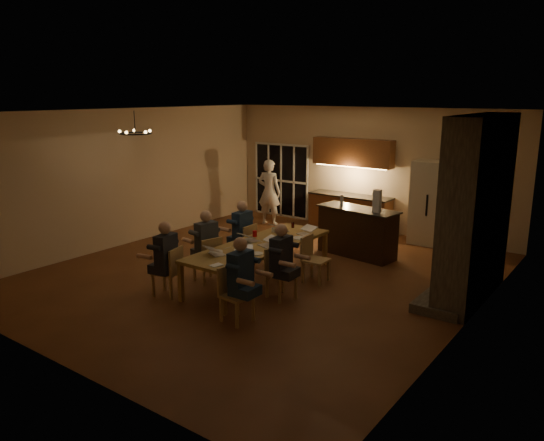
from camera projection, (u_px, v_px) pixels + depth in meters
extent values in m
plane|color=brown|center=(263.00, 274.00, 10.63)|extent=(9.00, 9.00, 0.00)
cube|color=#C7AD8D|center=(367.00, 169.00, 13.80)|extent=(8.00, 0.04, 3.20)
cube|color=#C7AD8D|center=(128.00, 177.00, 12.56)|extent=(0.04, 9.00, 3.20)
cube|color=#C7AD8D|center=(476.00, 226.00, 7.95)|extent=(0.04, 9.00, 3.20)
cube|color=white|center=(262.00, 111.00, 9.88)|extent=(8.00, 9.00, 0.04)
cube|color=black|center=(281.00, 181.00, 15.44)|extent=(1.86, 0.08, 2.10)
cube|color=#635C4E|center=(477.00, 209.00, 9.08)|extent=(0.58, 2.50, 3.20)
cube|color=beige|center=(432.00, 203.00, 12.56)|extent=(0.90, 0.68, 2.00)
cube|color=#A78542|center=(260.00, 263.00, 10.15)|extent=(1.10, 3.34, 0.75)
cube|color=black|center=(357.00, 232.00, 11.74)|extent=(1.91, 0.93, 1.08)
imported|color=silver|center=(269.00, 192.00, 14.49)|extent=(0.73, 0.55, 1.80)
torus|color=black|center=(135.00, 133.00, 10.62)|extent=(0.65, 0.65, 0.03)
cylinder|color=white|center=(241.00, 246.00, 9.73)|extent=(0.07, 0.07, 0.10)
cylinder|color=white|center=(280.00, 236.00, 10.43)|extent=(0.07, 0.07, 0.10)
cylinder|color=white|center=(273.00, 230.00, 10.91)|extent=(0.08, 0.08, 0.10)
cylinder|color=red|center=(232.00, 261.00, 8.85)|extent=(0.09, 0.09, 0.12)
cylinder|color=red|center=(255.00, 234.00, 10.56)|extent=(0.09, 0.09, 0.12)
cylinder|color=#B2B2B7|center=(241.00, 250.00, 9.45)|extent=(0.07, 0.07, 0.12)
cylinder|color=#3F0F0C|center=(293.00, 225.00, 11.25)|extent=(0.06, 0.06, 0.12)
cylinder|color=white|center=(257.00, 254.00, 9.42)|extent=(0.22, 0.22, 0.02)
cylinder|color=white|center=(216.00, 252.00, 9.54)|extent=(0.24, 0.24, 0.02)
cylinder|color=white|center=(299.00, 238.00, 10.43)|extent=(0.26, 0.26, 0.02)
cube|color=white|center=(216.00, 265.00, 8.80)|extent=(0.18, 0.23, 0.01)
cylinder|color=#99999E|center=(342.00, 200.00, 11.88)|extent=(0.07, 0.07, 0.24)
cube|color=silver|center=(377.00, 201.00, 11.18)|extent=(0.16, 0.16, 0.48)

